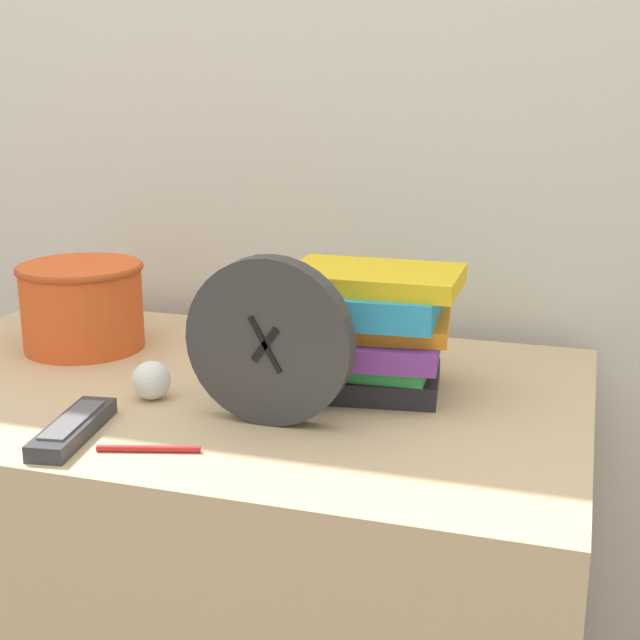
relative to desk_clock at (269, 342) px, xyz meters
The scene contains 8 objects.
wall_back 0.63m from the desk_clock, 103.45° to the left, with size 6.00×0.04×2.40m.
desk 0.50m from the desk_clock, 137.01° to the left, with size 1.02×0.64×0.74m.
desk_clock is the anchor object (origin of this frame).
book_stack 0.17m from the desk_clock, 62.82° to the left, with size 0.27×0.20×0.17m.
basket 0.44m from the desk_clock, 151.96° to the left, with size 0.20×0.20×0.14m.
tv_remote 0.26m from the desk_clock, 152.18° to the right, with size 0.07×0.17×0.02m.
crumpled_paper_ball 0.20m from the desk_clock, behind, with size 0.05×0.05×0.05m.
pen 0.19m from the desk_clock, 129.34° to the right, with size 0.12×0.04×0.01m.
Camera 1 is at (0.49, -0.77, 1.16)m, focal length 50.00 mm.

